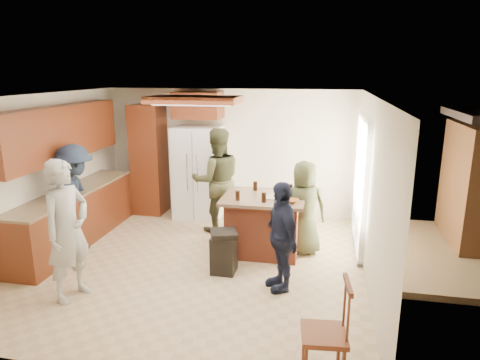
% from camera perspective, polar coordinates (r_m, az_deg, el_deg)
% --- Properties ---
extents(room_shell, '(8.00, 5.20, 5.00)m').
position_cam_1_polar(room_shell, '(8.04, 29.19, -1.70)').
color(room_shell, tan).
rests_on(room_shell, ground).
extents(person_front_left, '(0.63, 0.76, 1.82)m').
position_cam_1_polar(person_front_left, '(5.77, -22.02, -6.27)').
color(person_front_left, '#9C9B93').
rests_on(person_front_left, ground).
extents(person_behind_left, '(1.06, 0.88, 1.88)m').
position_cam_1_polar(person_behind_left, '(7.63, -3.08, -0.06)').
color(person_behind_left, '#393B22').
rests_on(person_behind_left, ground).
extents(person_behind_right, '(0.83, 0.65, 1.50)m').
position_cam_1_polar(person_behind_right, '(6.78, 8.50, -3.72)').
color(person_behind_right, '#3D4226').
rests_on(person_behind_right, ground).
extents(person_side_right, '(0.79, 0.97, 1.48)m').
position_cam_1_polar(person_side_right, '(5.66, 5.50, -7.47)').
color(person_side_right, '#1A2035').
rests_on(person_side_right, ground).
extents(person_counter, '(0.62, 1.17, 1.75)m').
position_cam_1_polar(person_counter, '(7.22, -21.05, -2.41)').
color(person_counter, '#192232').
rests_on(person_counter, ground).
extents(left_cabinetry, '(0.64, 3.00, 2.30)m').
position_cam_1_polar(left_cabinetry, '(7.60, -21.73, -1.02)').
color(left_cabinetry, maroon).
rests_on(left_cabinetry, ground).
extents(back_wall_units, '(1.80, 0.60, 2.45)m').
position_cam_1_polar(back_wall_units, '(8.66, -10.48, 4.44)').
color(back_wall_units, maroon).
rests_on(back_wall_units, ground).
extents(refrigerator, '(0.90, 0.76, 1.80)m').
position_cam_1_polar(refrigerator, '(8.43, -5.57, 1.01)').
color(refrigerator, white).
rests_on(refrigerator, ground).
extents(kitchen_island, '(1.28, 1.03, 0.93)m').
position_cam_1_polar(kitchen_island, '(6.85, 3.14, -5.85)').
color(kitchen_island, '#953E26').
rests_on(kitchen_island, ground).
extents(island_items, '(0.96, 0.72, 0.15)m').
position_cam_1_polar(island_items, '(6.58, 4.89, -2.20)').
color(island_items, silver).
rests_on(island_items, kitchen_island).
extents(trash_bin, '(0.46, 0.46, 0.63)m').
position_cam_1_polar(trash_bin, '(6.23, -2.16, -9.49)').
color(trash_bin, black).
rests_on(trash_bin, ground).
extents(spindle_chair, '(0.46, 0.46, 0.99)m').
position_cam_1_polar(spindle_chair, '(4.32, 11.42, -19.52)').
color(spindle_chair, maroon).
rests_on(spindle_chair, ground).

